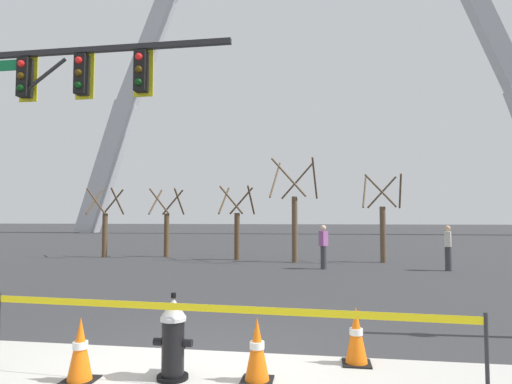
% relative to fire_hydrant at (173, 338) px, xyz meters
% --- Properties ---
extents(ground_plane, '(240.00, 240.00, 0.00)m').
position_rel_fire_hydrant_xyz_m(ground_plane, '(0.12, 0.71, -0.47)').
color(ground_plane, '#333335').
extents(fire_hydrant, '(0.46, 0.48, 0.99)m').
position_rel_fire_hydrant_xyz_m(fire_hydrant, '(0.00, 0.00, 0.00)').
color(fire_hydrant, black).
rests_on(fire_hydrant, ground).
extents(caution_tape_barrier, '(5.60, 0.37, 0.94)m').
position_rel_fire_hydrant_xyz_m(caution_tape_barrier, '(0.52, -0.16, 0.19)').
color(caution_tape_barrier, '#232326').
rests_on(caution_tape_barrier, ground).
extents(traffic_cone_by_hydrant, '(0.36, 0.36, 0.73)m').
position_rel_fire_hydrant_xyz_m(traffic_cone_by_hydrant, '(-1.02, -0.25, -0.11)').
color(traffic_cone_by_hydrant, black).
rests_on(traffic_cone_by_hydrant, ground).
extents(traffic_cone_mid_sidewalk, '(0.36, 0.36, 0.73)m').
position_rel_fire_hydrant_xyz_m(traffic_cone_mid_sidewalk, '(0.97, 0.06, -0.11)').
color(traffic_cone_mid_sidewalk, black).
rests_on(traffic_cone_mid_sidewalk, ground).
extents(traffic_cone_curb_edge, '(0.36, 0.36, 0.73)m').
position_rel_fire_hydrant_xyz_m(traffic_cone_curb_edge, '(2.13, 0.84, -0.11)').
color(traffic_cone_curb_edge, black).
rests_on(traffic_cone_curb_edge, ground).
extents(traffic_signal_gantry, '(6.42, 0.44, 6.00)m').
position_rel_fire_hydrant_xyz_m(traffic_signal_gantry, '(-4.62, 3.90, 3.80)').
color(traffic_signal_gantry, '#232326').
rests_on(traffic_signal_gantry, ground).
extents(monument_arch, '(57.59, 2.23, 49.13)m').
position_rel_fire_hydrant_xyz_m(monument_arch, '(0.12, 45.86, 21.31)').
color(monument_arch, '#B2B5BC').
rests_on(monument_arch, ground).
extents(tree_far_left, '(1.52, 1.53, 3.26)m').
position_rel_fire_hydrant_xyz_m(tree_far_left, '(-8.51, 14.44, 0.98)').
color(tree_far_left, brown).
rests_on(tree_far_left, ground).
extents(tree_left_mid, '(1.52, 1.53, 3.25)m').
position_rel_fire_hydrant_xyz_m(tree_left_mid, '(-5.70, 15.08, 0.98)').
color(tree_left_mid, brown).
rests_on(tree_left_mid, ground).
extents(tree_center_left, '(1.52, 1.53, 3.27)m').
position_rel_fire_hydrant_xyz_m(tree_center_left, '(-2.08, 14.16, 0.98)').
color(tree_center_left, brown).
rests_on(tree_center_left, ground).
extents(tree_center_right, '(1.99, 2.01, 4.33)m').
position_rel_fire_hydrant_xyz_m(tree_center_right, '(0.52, 13.52, 1.46)').
color(tree_center_right, brown).
rests_on(tree_center_right, ground).
extents(tree_right_mid, '(1.70, 1.71, 3.67)m').
position_rel_fire_hydrant_xyz_m(tree_right_mid, '(4.18, 13.97, 1.16)').
color(tree_right_mid, brown).
rests_on(tree_right_mid, ground).
extents(pedestrian_walking_left, '(0.35, 0.39, 1.59)m').
position_rel_fire_hydrant_xyz_m(pedestrian_walking_left, '(1.73, 11.23, 0.35)').
color(pedestrian_walking_left, '#38383D').
rests_on(pedestrian_walking_left, ground).
extents(pedestrian_standing_center, '(0.30, 0.39, 1.59)m').
position_rel_fire_hydrant_xyz_m(pedestrian_standing_center, '(6.07, 11.37, 0.35)').
color(pedestrian_standing_center, '#38383D').
rests_on(pedestrian_standing_center, ground).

